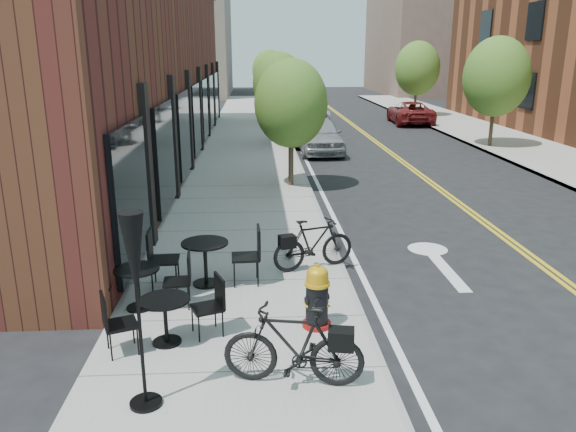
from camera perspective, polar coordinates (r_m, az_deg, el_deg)
name	(u,v)px	position (r m, az deg, el deg)	size (l,w,h in m)	color
ground	(365,322)	(9.10, 7.86, -10.62)	(120.00, 120.00, 0.00)	black
sidewalk_near	(246,180)	(18.39, -4.27, 3.65)	(4.00, 70.00, 0.12)	#9E9B93
building_near	(125,68)	(22.46, -16.26, 14.24)	(5.00, 28.00, 7.00)	#4C1B18
bg_building_left	(186,41)	(56.30, -10.28, 17.08)	(8.00, 14.00, 10.00)	#726656
bg_building_right	(430,31)	(60.61, 14.28, 17.73)	(10.00, 16.00, 12.00)	brown
tree_near_a	(291,104)	(17.04, 0.31, 11.35)	(2.20, 2.20, 3.81)	#382B1E
tree_near_b	(279,84)	(25.00, -0.90, 13.22)	(2.30, 2.30, 3.98)	#382B1E
tree_near_c	(273,80)	(32.99, -1.53, 13.67)	(2.10, 2.10, 3.67)	#382B1E
tree_near_d	(269,70)	(40.97, -1.92, 14.57)	(2.40, 2.40, 4.11)	#382B1E
tree_far_b	(496,77)	(26.08, 20.42, 13.11)	(2.80, 2.80, 4.62)	#382B1E
tree_far_c	(417,68)	(37.40, 13.00, 14.41)	(2.80, 2.80, 4.62)	#382B1E
fire_hydrant	(317,297)	(8.44, 2.96, -8.24)	(0.57, 0.57, 1.00)	maroon
bicycle_left	(293,346)	(7.05, 0.56, -13.03)	(0.49, 1.75, 1.05)	black
bicycle_right	(314,244)	(10.62, 2.62, -2.84)	(0.46, 1.64, 0.98)	black
bistro_set_a	(165,314)	(8.17, -12.37, -9.73)	(1.67, 0.98, 0.88)	black
bistro_set_b	(138,282)	(9.31, -15.03, -6.52)	(1.68, 0.77, 0.90)	black
bistro_set_c	(205,257)	(9.98, -8.40, -4.13)	(1.92, 0.86, 1.03)	black
patio_umbrella	(135,271)	(6.37, -15.27, -5.38)	(0.38, 0.38, 2.35)	black
parked_car_a	(319,135)	(23.71, 3.13, 8.22)	(1.74, 4.33, 1.47)	gray
parked_car_b	(309,127)	(26.18, 2.16, 9.06)	(1.61, 4.63, 1.53)	black
parked_car_c	(308,109)	(33.91, 2.09, 10.77)	(2.18, 5.37, 1.56)	#A2A2A6
parked_car_far	(410,113)	(34.08, 12.30, 10.23)	(2.15, 4.67, 1.30)	maroon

